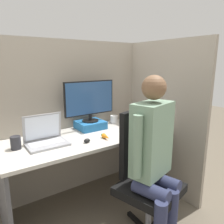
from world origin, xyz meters
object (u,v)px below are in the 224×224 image
Objects in this scene: laptop at (46,139)px; coffee_mug at (114,119)px; carrot_toy at (106,137)px; monitor at (90,100)px; paper_box at (90,125)px; office_chair at (144,172)px; person at (154,151)px; pen_cup at (16,143)px; stapler at (138,120)px.

laptop reaches higher than coffee_mug.
coffee_mug is (0.40, 0.43, 0.02)m from carrot_toy.
coffee_mug is at bearing 14.25° from laptop.
coffee_mug is (0.35, 0.04, -0.28)m from monitor.
office_chair reaches higher than paper_box.
person is (-0.04, -0.15, 0.26)m from office_chair.
person is 1.00m from coffee_mug.
monitor is 0.85m from pen_cup.
coffee_mug is at bearing 72.58° from person.
carrot_toy is 0.47m from office_chair.
laptop reaches higher than paper_box.
laptop is 3.90× the size of coffee_mug.
pen_cup is at bearing -170.51° from coffee_mug.
stapler is at bearing 55.40° from person.
pen_cup reaches higher than stapler.
paper_box is 0.58m from laptop.
coffee_mug is at bearing 47.15° from carrot_toy.
laptop is (-0.55, -0.18, 0.01)m from paper_box.
laptop is at bearing 138.10° from office_chair.
office_chair is at bearing -34.82° from pen_cup.
paper_box is 0.28m from monitor.
person is at bearing -107.42° from coffee_mug.
office_chair is at bearing -83.41° from monitor.
monitor reaches higher than pen_cup.
office_chair is 11.98× the size of coffee_mug.
laptop is at bearing -9.00° from pen_cup.
coffee_mug is at bearing 72.07° from office_chair.
stapler is at bearing 23.75° from carrot_toy.
carrot_toy is at bearing -21.36° from laptop.
person is 15.51× the size of coffee_mug.
stapler is at bearing -8.72° from monitor.
monitor reaches higher than office_chair.
pen_cup is at bearing 171.00° from laptop.
laptop reaches higher than carrot_toy.
coffee_mug is (0.30, 0.95, 0.00)m from person.
paper_box is 0.81m from pen_cup.
carrot_toy is at bearing 109.76° from office_chair.
person reaches higher than office_chair.
paper_box is 0.83× the size of laptop.
person reaches higher than coffee_mug.
laptop reaches higher than stapler.
monitor reaches higher than stapler.
pen_cup reaches higher than carrot_toy.
carrot_toy is at bearing -132.85° from coffee_mug.
person is at bearing -124.60° from stapler.
monitor is 6.54× the size of coffee_mug.
pen_cup is (-0.24, 0.04, 0.00)m from laptop.
carrot_toy is 0.53m from person.
stapler is 0.99m from person.
carrot_toy is at bearing -156.25° from stapler.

